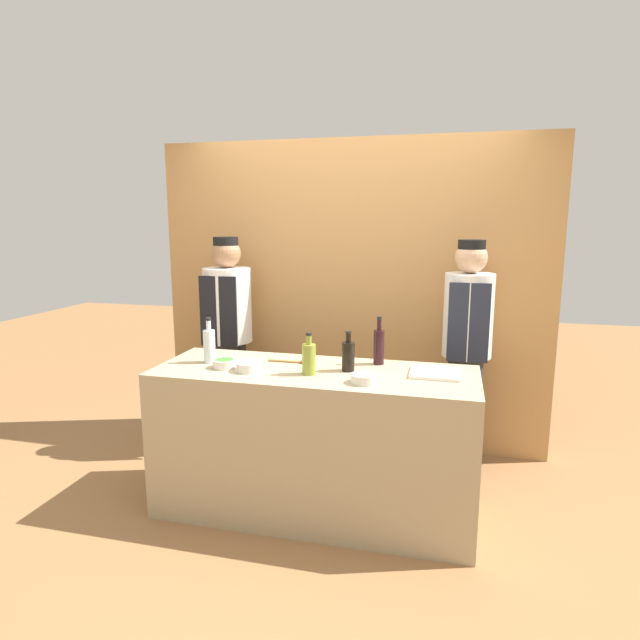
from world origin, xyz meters
The scene contains 14 objects.
ground_plane centered at (0.00, 0.00, 0.00)m, with size 14.00×14.00×0.00m, color olive.
cabinet_wall centered at (0.00, 1.17, 1.20)m, with size 3.07×0.18×2.40m.
counter centered at (0.00, 0.00, 0.46)m, with size 1.93×0.69×0.91m.
sauce_bowl_brown centered at (-0.37, -0.12, 0.94)m, with size 0.15×0.15×0.06m.
sauce_bowl_green centered at (-0.54, -0.08, 0.94)m, with size 0.14×0.14×0.05m.
sauce_bowl_yellow centered at (0.33, -0.18, 0.94)m, with size 0.15×0.15×0.05m.
cutting_board centered at (0.71, 0.08, 0.92)m, with size 0.29×0.26×0.02m.
bottle_wine centered at (0.35, 0.23, 1.03)m, with size 0.07×0.07×0.30m.
bottle_clear centered at (-0.68, 0.01, 1.02)m, with size 0.07×0.07×0.29m.
bottle_oil centered at (-0.01, -0.09, 1.01)m, with size 0.08×0.08×0.25m.
bottle_soy centered at (0.20, 0.03, 1.01)m, with size 0.08×0.08×0.24m.
wooden_spoon centered at (-0.15, 0.13, 0.92)m, with size 0.28×0.05×0.03m.
chef_left centered at (-0.89, 0.78, 0.91)m, with size 0.37×0.37×1.67m.
chef_right centered at (0.89, 0.78, 0.91)m, with size 0.34×0.34×1.66m.
Camera 1 is at (0.78, -2.98, 1.80)m, focal length 30.00 mm.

